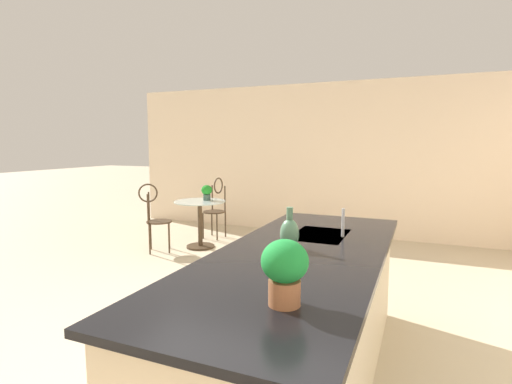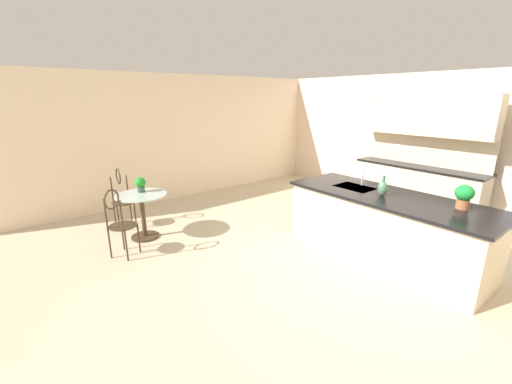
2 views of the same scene
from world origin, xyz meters
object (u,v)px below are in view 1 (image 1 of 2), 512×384
potted_plant_counter_far (285,268)px  potted_plant_on_table (207,192)px  chair_near_window (155,214)px  chair_by_island (216,205)px  vase_on_counter (290,233)px  bistro_table (200,220)px

potted_plant_counter_far → potted_plant_on_table: bearing=-145.6°
chair_near_window → potted_plant_counter_far: 4.49m
chair_by_island → vase_on_counter: size_ratio=3.62×
chair_near_window → potted_plant_counter_far: size_ratio=3.50×
chair_near_window → potted_plant_on_table: (-0.60, 0.55, 0.31)m
chair_near_window → potted_plant_counter_far: bearing=44.7°
chair_by_island → vase_on_counter: vase_on_counter is taller
bistro_table → chair_near_window: 0.70m
bistro_table → potted_plant_on_table: potted_plant_on_table is taller
chair_near_window → vase_on_counter: vase_on_counter is taller
potted_plant_counter_far → vase_on_counter: 0.94m
chair_near_window → bistro_table: bearing=133.7°
chair_near_window → potted_plant_on_table: 0.87m
chair_by_island → vase_on_counter: bearing=35.7°
bistro_table → potted_plant_counter_far: 4.54m
chair_near_window → potted_plant_counter_far: potted_plant_counter_far is taller
bistro_table → chair_near_window: chair_near_window is taller
potted_plant_on_table → chair_by_island: bearing=-164.8°
vase_on_counter → bistro_table: bearing=-139.2°
bistro_table → vase_on_counter: 3.67m
chair_near_window → potted_plant_on_table: bearing=137.6°
bistro_table → potted_plant_counter_far: (3.64, 2.64, 0.64)m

